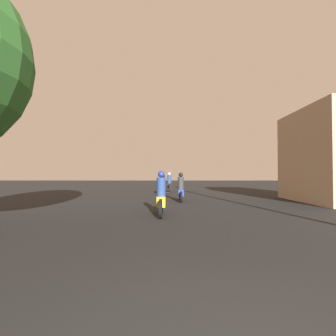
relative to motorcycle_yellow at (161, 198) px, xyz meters
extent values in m
cylinder|color=black|center=(0.00, 0.71, -0.31)|extent=(0.10, 0.65, 0.65)
cylinder|color=black|center=(0.00, -0.66, -0.31)|extent=(0.10, 0.65, 0.65)
cube|color=gold|center=(0.00, 0.02, -0.13)|extent=(0.30, 0.82, 0.36)
cylinder|color=black|center=(0.00, 0.47, 0.15)|extent=(0.60, 0.04, 0.04)
cylinder|color=navy|center=(0.00, -0.06, 0.38)|extent=(0.32, 0.32, 0.67)
sphere|color=navy|center=(0.00, -0.06, 0.84)|extent=(0.24, 0.24, 0.24)
cylinder|color=black|center=(0.92, 5.58, -0.35)|extent=(0.10, 0.58, 0.58)
cylinder|color=black|center=(0.92, 4.30, -0.35)|extent=(0.10, 0.58, 0.58)
cube|color=#1E389E|center=(0.92, 4.94, -0.17)|extent=(0.30, 0.84, 0.35)
cylinder|color=black|center=(0.92, 5.35, 0.10)|extent=(0.60, 0.04, 0.04)
cylinder|color=#2D2D33|center=(0.92, 4.85, 0.35)|extent=(0.32, 0.32, 0.69)
sphere|color=black|center=(0.92, 4.85, 0.81)|extent=(0.24, 0.24, 0.24)
cylinder|color=black|center=(-0.15, 10.51, -0.33)|extent=(0.10, 0.62, 0.62)
cylinder|color=black|center=(-0.15, 9.20, -0.33)|extent=(0.10, 0.62, 0.62)
cube|color=silver|center=(-0.15, 9.85, -0.14)|extent=(0.30, 0.93, 0.37)
cylinder|color=black|center=(-0.15, 10.28, 0.14)|extent=(0.60, 0.04, 0.04)
cylinder|color=navy|center=(-0.15, 9.76, 0.32)|extent=(0.32, 0.32, 0.56)
sphere|color=black|center=(-0.15, 9.76, 0.72)|extent=(0.24, 0.24, 0.24)
cylinder|color=black|center=(0.29, 12.88, -0.31)|extent=(0.10, 0.66, 0.66)
cylinder|color=black|center=(0.29, 11.48, -0.31)|extent=(0.10, 0.66, 0.66)
cube|color=black|center=(0.29, 12.18, -0.11)|extent=(0.30, 0.74, 0.39)
cylinder|color=black|center=(0.29, 12.63, 0.18)|extent=(0.60, 0.04, 0.04)
cylinder|color=navy|center=(0.29, 12.10, 0.41)|extent=(0.32, 0.32, 0.66)
sphere|color=silver|center=(0.29, 12.10, 0.87)|extent=(0.24, 0.24, 0.24)
camera|label=1|loc=(0.29, -9.41, 0.84)|focal=28.00mm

